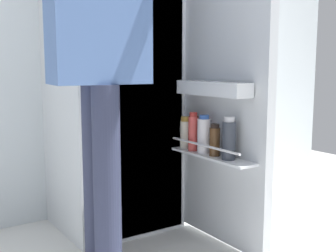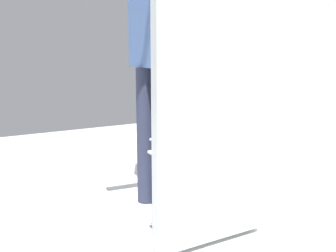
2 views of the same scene
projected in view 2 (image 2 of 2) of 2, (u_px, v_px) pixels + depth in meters
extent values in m
plane|color=silver|center=(184.00, 217.00, 2.28)|extent=(5.70, 5.70, 0.00)
cube|color=silver|center=(299.00, 12.00, 2.47)|extent=(4.40, 0.10, 2.43)
cube|color=silver|center=(258.00, 61.00, 2.37)|extent=(0.64, 0.57, 1.81)
cube|color=white|center=(222.00, 62.00, 2.23)|extent=(0.60, 0.01, 1.77)
cube|color=white|center=(228.00, 61.00, 2.25)|extent=(0.56, 0.09, 0.01)
cube|color=silver|center=(214.00, 63.00, 1.78)|extent=(0.05, 0.63, 1.77)
cube|color=white|center=(201.00, 147.00, 1.94)|extent=(0.12, 0.55, 0.01)
cylinder|color=silver|center=(196.00, 134.00, 1.97)|extent=(0.01, 0.53, 0.01)
cube|color=white|center=(203.00, 79.00, 1.87)|extent=(0.11, 0.47, 0.07)
cylinder|color=brown|center=(198.00, 133.00, 1.91)|extent=(0.05, 0.05, 0.14)
cylinder|color=black|center=(198.00, 117.00, 1.89)|extent=(0.04, 0.04, 0.02)
cylinder|color=#333842|center=(180.00, 131.00, 1.85)|extent=(0.07, 0.07, 0.18)
cylinder|color=silver|center=(180.00, 110.00, 1.83)|extent=(0.05, 0.05, 0.02)
cylinder|color=#EDE5CC|center=(238.00, 127.00, 2.03)|extent=(0.06, 0.06, 0.15)
cylinder|color=#B78933|center=(238.00, 111.00, 2.01)|extent=(0.05, 0.05, 0.02)
cylinder|color=white|center=(210.00, 127.00, 1.95)|extent=(0.07, 0.07, 0.18)
cylinder|color=#335BB2|center=(211.00, 108.00, 1.93)|extent=(0.05, 0.05, 0.02)
cylinder|color=#DB4C47|center=(224.00, 125.00, 1.99)|extent=(0.05, 0.05, 0.18)
cylinder|color=#B22D28|center=(225.00, 106.00, 1.97)|extent=(0.04, 0.04, 0.02)
cylinder|color=#2D334C|center=(167.00, 134.00, 2.50)|extent=(0.12, 0.12, 0.87)
cylinder|color=#2D334C|center=(146.00, 136.00, 2.44)|extent=(0.12, 0.12, 0.87)
cube|color=#4C6BA3|center=(156.00, 16.00, 2.33)|extent=(0.43, 0.26, 0.62)
cylinder|color=#4C6BA3|center=(186.00, 20.00, 2.42)|extent=(0.08, 0.08, 0.58)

